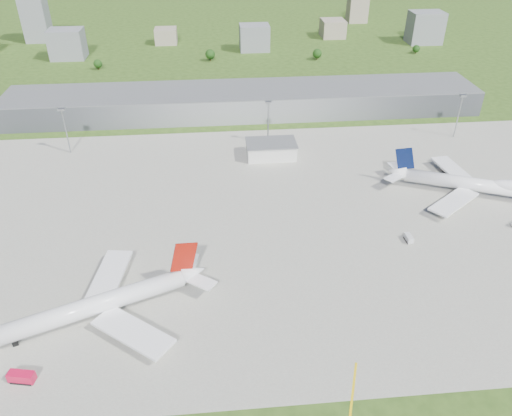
{
  "coord_description": "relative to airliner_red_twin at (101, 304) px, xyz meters",
  "views": [
    {
      "loc": [
        -20.8,
        -142.13,
        124.21
      ],
      "look_at": [
        -4.25,
        35.21,
        9.0
      ],
      "focal_mm": 35.0,
      "sensor_mm": 36.0,
      "label": 1
    }
  ],
  "objects": [
    {
      "name": "ground",
      "position": [
        61.41,
        164.3,
        -5.69
      ],
      "size": [
        1400.0,
        1400.0,
        0.0
      ],
      "primitive_type": "plane",
      "color": "#2C4A17",
      "rests_on": "ground"
    },
    {
      "name": "apron",
      "position": [
        71.41,
        54.3,
        -5.65
      ],
      "size": [
        360.0,
        190.0,
        0.08
      ],
      "primitive_type": "cube",
      "color": "gray",
      "rests_on": "ground"
    },
    {
      "name": "terminal",
      "position": [
        61.41,
        179.3,
        1.81
      ],
      "size": [
        300.0,
        42.0,
        15.0
      ],
      "primitive_type": "cube",
      "color": "gray",
      "rests_on": "ground"
    },
    {
      "name": "ops_building",
      "position": [
        71.41,
        114.3,
        -1.69
      ],
      "size": [
        26.0,
        16.0,
        8.0
      ],
      "primitive_type": "cube",
      "color": "silver",
      "rests_on": "ground"
    },
    {
      "name": "mast_west",
      "position": [
        -38.59,
        129.3,
        12.01
      ],
      "size": [
        3.5,
        2.0,
        25.9
      ],
      "color": "gray",
      "rests_on": "ground"
    },
    {
      "name": "mast_center",
      "position": [
        71.41,
        129.3,
        12.01
      ],
      "size": [
        3.5,
        2.0,
        25.9
      ],
      "color": "gray",
      "rests_on": "ground"
    },
    {
      "name": "mast_east",
      "position": [
        181.41,
        129.3,
        12.01
      ],
      "size": [
        3.5,
        2.0,
        25.9
      ],
      "color": "gray",
      "rests_on": "ground"
    },
    {
      "name": "airliner_red_twin",
      "position": [
        0.0,
        0.0,
        0.0
      ],
      "size": [
        74.52,
        56.37,
        21.38
      ],
      "rotation": [
        0.0,
        0.0,
        3.52
      ],
      "color": "white",
      "rests_on": "ground"
    },
    {
      "name": "airliner_blue_quad",
      "position": [
        162.67,
        65.36,
        -0.06
      ],
      "size": [
        73.72,
        56.04,
        20.28
      ],
      "rotation": [
        0.0,
        0.0,
        -0.4
      ],
      "color": "white",
      "rests_on": "ground"
    },
    {
      "name": "fire_truck",
      "position": [
        -19.63,
        -25.01,
        -3.95
      ],
      "size": [
        8.29,
        4.48,
        3.49
      ],
      "rotation": [
        0.0,
        0.0,
        -0.21
      ],
      "color": "red",
      "rests_on": "ground"
    },
    {
      "name": "tug_yellow",
      "position": [
        27.79,
        17.78,
        -4.71
      ],
      "size": [
        4.28,
        3.01,
        1.91
      ],
      "rotation": [
        0.0,
        0.0,
        0.22
      ],
      "color": "#F0A90E",
      "rests_on": "ground"
    },
    {
      "name": "van_white_near",
      "position": [
        119.17,
        32.24,
        -4.33
      ],
      "size": [
        2.67,
        5.47,
        2.72
      ],
      "rotation": [
        0.0,
        0.0,
        1.61
      ],
      "color": "silver",
      "rests_on": "ground"
    },
    {
      "name": "bldg_w",
      "position": [
        -78.59,
        314.3,
        6.31
      ],
      "size": [
        28.0,
        22.0,
        24.0
      ],
      "primitive_type": "cube",
      "color": "slate",
      "rests_on": "ground"
    },
    {
      "name": "bldg_cw",
      "position": [
        1.41,
        354.3,
        1.31
      ],
      "size": [
        20.0,
        18.0,
        14.0
      ],
      "primitive_type": "cube",
      "color": "gray",
      "rests_on": "ground"
    },
    {
      "name": "bldg_c",
      "position": [
        81.41,
        324.3,
        5.31
      ],
      "size": [
        26.0,
        20.0,
        22.0
      ],
      "primitive_type": "cube",
      "color": "slate",
      "rests_on": "ground"
    },
    {
      "name": "bldg_ce",
      "position": [
        161.41,
        364.3,
        2.31
      ],
      "size": [
        22.0,
        24.0,
        16.0
      ],
      "primitive_type": "cube",
      "color": "gray",
      "rests_on": "ground"
    },
    {
      "name": "bldg_e",
      "position": [
        241.41,
        334.3,
        8.31
      ],
      "size": [
        30.0,
        22.0,
        28.0
      ],
      "primitive_type": "cube",
      "color": "slate",
      "rests_on": "ground"
    },
    {
      "name": "bldg_tall_w",
      "position": [
        -118.59,
        374.3,
        16.31
      ],
      "size": [
        22.0,
        20.0,
        44.0
      ],
      "primitive_type": "cube",
      "color": "slate",
      "rests_on": "ground"
    },
    {
      "name": "bldg_tall_e",
      "position": [
        201.41,
        424.3,
        12.31
      ],
      "size": [
        20.0,
        18.0,
        36.0
      ],
      "primitive_type": "cube",
      "color": "gray",
      "rests_on": "ground"
    },
    {
      "name": "tree_w",
      "position": [
        -48.59,
        279.3,
        -0.83
      ],
      "size": [
        6.75,
        6.75,
        8.25
      ],
      "color": "#382314",
      "rests_on": "ground"
    },
    {
      "name": "tree_c",
      "position": [
        41.41,
        294.3,
        0.14
      ],
      "size": [
        8.1,
        8.1,
        9.9
      ],
      "color": "#382314",
      "rests_on": "ground"
    },
    {
      "name": "tree_e",
      "position": [
        131.41,
        289.3,
        -0.18
      ],
      "size": [
        7.65,
        7.65,
        9.35
      ],
      "color": "#382314",
      "rests_on": "ground"
    },
    {
      "name": "tree_far_e",
      "position": [
        221.41,
        299.3,
        -1.16
      ],
      "size": [
        6.3,
        6.3,
        7.7
      ],
      "color": "#382314",
      "rests_on": "ground"
    }
  ]
}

